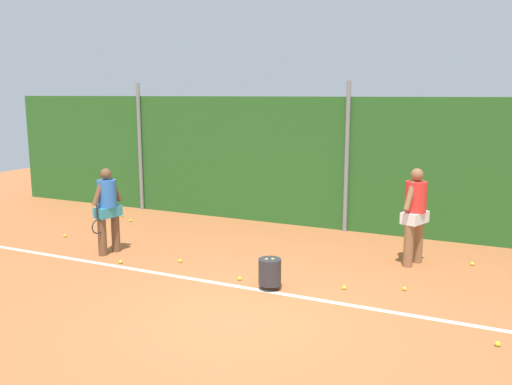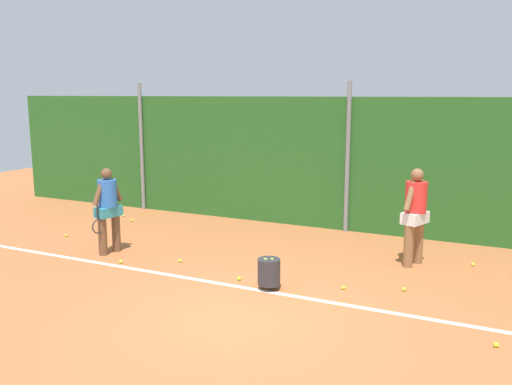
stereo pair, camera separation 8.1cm
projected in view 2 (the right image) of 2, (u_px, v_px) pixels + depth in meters
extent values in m
plane|color=#B76638|center=(282.00, 282.00, 8.94)|extent=(29.82, 29.82, 0.00)
cube|color=#286023|center=(350.00, 165.00, 12.11)|extent=(19.39, 0.25, 3.00)
cylinder|color=gray|center=(142.00, 147.00, 14.29)|extent=(0.10, 0.10, 3.34)
cylinder|color=gray|center=(348.00, 158.00, 11.93)|extent=(0.10, 0.10, 3.34)
cube|color=white|center=(269.00, 292.00, 8.48)|extent=(14.17, 0.10, 0.01)
cylinder|color=brown|center=(116.00, 233.00, 10.63)|extent=(0.16, 0.16, 0.73)
cylinder|color=brown|center=(103.00, 236.00, 10.38)|extent=(0.16, 0.16, 0.73)
cube|color=teal|center=(108.00, 211.00, 10.42)|extent=(0.37, 0.53, 0.20)
cylinder|color=blue|center=(107.00, 193.00, 10.36)|extent=(0.36, 0.36, 0.52)
sphere|color=brown|center=(106.00, 174.00, 10.29)|extent=(0.21, 0.21, 0.21)
cylinder|color=brown|center=(116.00, 190.00, 10.51)|extent=(0.14, 0.29, 0.49)
cylinder|color=brown|center=(99.00, 193.00, 10.19)|extent=(0.14, 0.29, 0.49)
cylinder|color=black|center=(98.00, 212.00, 10.16)|extent=(0.03, 0.03, 0.28)
torus|color=#26262B|center=(98.00, 226.00, 10.20)|extent=(0.08, 0.28, 0.28)
cylinder|color=#8C603D|center=(409.00, 246.00, 9.65)|extent=(0.17, 0.17, 0.77)
cylinder|color=#8C603D|center=(418.00, 242.00, 9.89)|extent=(0.17, 0.17, 0.77)
cube|color=white|center=(415.00, 218.00, 9.68)|extent=(0.46, 0.59, 0.21)
cylinder|color=red|center=(416.00, 197.00, 9.61)|extent=(0.38, 0.38, 0.55)
sphere|color=#8C603D|center=(417.00, 175.00, 9.54)|extent=(0.22, 0.22, 0.22)
cylinder|color=#8C603D|center=(410.00, 196.00, 9.46)|extent=(0.18, 0.30, 0.52)
cylinder|color=#8C603D|center=(422.00, 193.00, 9.75)|extent=(0.18, 0.30, 0.52)
cylinder|color=black|center=(421.00, 212.00, 9.92)|extent=(0.03, 0.03, 0.28)
torus|color=#26262B|center=(420.00, 226.00, 9.96)|extent=(0.12, 0.28, 0.28)
cylinder|color=#2D2D33|center=(269.00, 272.00, 8.56)|extent=(0.36, 0.36, 0.42)
cylinder|color=#2D2D33|center=(276.00, 288.00, 8.55)|extent=(0.02, 0.02, 0.08)
cylinder|color=#2D2D33|center=(262.00, 286.00, 8.66)|extent=(0.02, 0.02, 0.08)
cylinder|color=#2D2D33|center=(272.00, 284.00, 8.72)|extent=(0.02, 0.02, 0.08)
sphere|color=#CCDB33|center=(272.00, 260.00, 8.53)|extent=(0.07, 0.07, 0.07)
sphere|color=#CCDB33|center=(266.00, 260.00, 8.53)|extent=(0.07, 0.07, 0.07)
sphere|color=#CCDB33|center=(121.00, 262.00, 9.92)|extent=(0.07, 0.07, 0.07)
sphere|color=#CCDB33|center=(473.00, 264.00, 9.75)|extent=(0.07, 0.07, 0.07)
sphere|color=#CCDB33|center=(344.00, 288.00, 8.58)|extent=(0.07, 0.07, 0.07)
sphere|color=#CCDB33|center=(496.00, 345.00, 6.63)|extent=(0.07, 0.07, 0.07)
sphere|color=#CCDB33|center=(239.00, 278.00, 9.01)|extent=(0.07, 0.07, 0.07)
sphere|color=#CCDB33|center=(180.00, 261.00, 9.97)|extent=(0.07, 0.07, 0.07)
sphere|color=#CCDB33|center=(404.00, 289.00, 8.52)|extent=(0.07, 0.07, 0.07)
sphere|color=#CCDB33|center=(124.00, 216.00, 13.64)|extent=(0.07, 0.07, 0.07)
sphere|color=#CCDB33|center=(131.00, 220.00, 13.13)|extent=(0.07, 0.07, 0.07)
sphere|color=#CCDB33|center=(66.00, 235.00, 11.74)|extent=(0.07, 0.07, 0.07)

